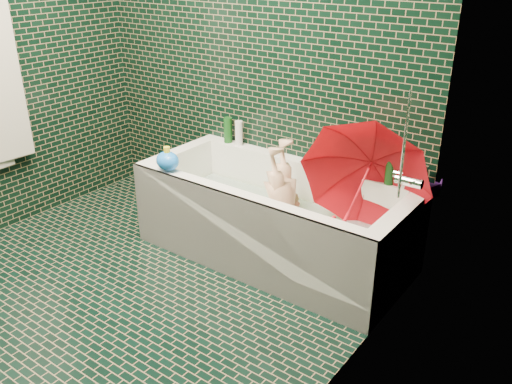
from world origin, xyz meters
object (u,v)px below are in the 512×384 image
Objects in this scene: bathtub at (273,227)px; umbrella at (359,190)px; bath_toy at (168,161)px; child at (285,212)px; rubber_duck at (389,174)px.

bathtub is 0.68m from umbrella.
child is at bearing 38.70° from bath_toy.
bath_toy reaches higher than bathtub.
bathtub is 0.79m from rubber_duck.
bath_toy reaches higher than rubber_duck.
rubber_duck is 0.70× the size of bath_toy.
bath_toy is at bearing -172.91° from umbrella.
umbrella is at bearing 3.15° from bathtub.
rubber_duck is (0.03, 0.33, -0.01)m from umbrella.
child is 5.09× the size of bath_toy.
bathtub reaches higher than child.
bath_toy reaches higher than child.
umbrella is 0.33m from rubber_duck.
child is at bearing -168.18° from rubber_duck.
umbrella reaches higher than bathtub.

